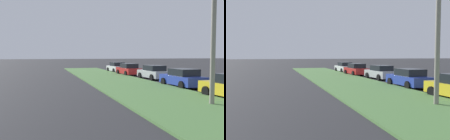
# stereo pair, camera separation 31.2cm
# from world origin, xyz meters

# --- Properties ---
(grass_median) EXTENTS (60.00, 6.00, 0.12)m
(grass_median) POSITION_xyz_m (10.00, 7.93, 0.06)
(grass_median) COLOR #517F42
(grass_median) RESTS_ON ground
(parked_car_blue) EXTENTS (4.35, 2.11, 1.47)m
(parked_car_blue) POSITION_xyz_m (11.38, 4.08, 0.72)
(parked_car_blue) COLOR #23389E
(parked_car_blue) RESTS_ON ground
(parked_car_silver) EXTENTS (4.40, 2.22, 1.47)m
(parked_car_silver) POSITION_xyz_m (17.88, 3.54, 0.72)
(parked_car_silver) COLOR #B2B5BA
(parked_car_silver) RESTS_ON ground
(parked_car_red) EXTENTS (4.40, 2.21, 1.47)m
(parked_car_red) POSITION_xyz_m (23.65, 4.29, 0.72)
(parked_car_red) COLOR red
(parked_car_red) RESTS_ON ground
(parked_car_white) EXTENTS (4.39, 2.19, 1.47)m
(parked_car_white) POSITION_xyz_m (29.47, 4.12, 0.72)
(parked_car_white) COLOR silver
(parked_car_white) RESTS_ON ground
(streetlight) EXTENTS (0.84, 2.85, 7.50)m
(streetlight) POSITION_xyz_m (4.28, 6.35, 4.39)
(streetlight) COLOR gray
(streetlight) RESTS_ON ground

